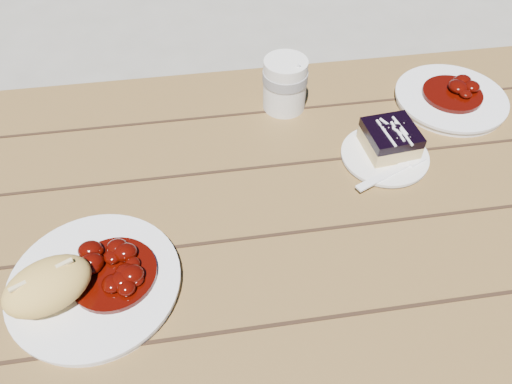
{
  "coord_description": "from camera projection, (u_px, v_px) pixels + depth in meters",
  "views": [
    {
      "loc": [
        0.01,
        -0.57,
        1.41
      ],
      "look_at": [
        0.1,
        -0.03,
        0.81
      ],
      "focal_mm": 35.0,
      "sensor_mm": 36.0,
      "label": 1
    }
  ],
  "objects": [
    {
      "name": "dessert_plate",
      "position": [
        384.0,
        156.0,
        0.95
      ],
      "size": [
        0.16,
        0.16,
        0.01
      ],
      "primitive_type": "cylinder",
      "color": "white",
      "rests_on": "picnic_table"
    },
    {
      "name": "coffee_cup",
      "position": [
        285.0,
        84.0,
        1.02
      ],
      "size": [
        0.09,
        0.09,
        0.11
      ],
      "primitive_type": "cylinder",
      "color": "white",
      "rests_on": "picnic_table"
    },
    {
      "name": "second_plate",
      "position": [
        450.0,
        99.0,
        1.06
      ],
      "size": [
        0.23,
        0.23,
        0.02
      ],
      "primitive_type": "cylinder",
      "color": "white",
      "rests_on": "picnic_table"
    },
    {
      "name": "goulash_stew",
      "position": [
        111.0,
        268.0,
        0.74
      ],
      "size": [
        0.13,
        0.13,
        0.04
      ],
      "primitive_type": null,
      "color": "#410602",
      "rests_on": "main_plate"
    },
    {
      "name": "picnic_table",
      "position": [
        206.0,
        260.0,
        0.99
      ],
      "size": [
        2.0,
        1.55,
        0.75
      ],
      "color": "brown",
      "rests_on": "ground"
    },
    {
      "name": "bread_roll",
      "position": [
        48.0,
        286.0,
        0.71
      ],
      "size": [
        0.15,
        0.13,
        0.07
      ],
      "primitive_type": "ellipsoid",
      "rotation": [
        0.0,
        0.0,
        0.46
      ],
      "color": "#E1B656",
      "rests_on": "main_plate"
    },
    {
      "name": "blueberry_cake",
      "position": [
        390.0,
        138.0,
        0.93
      ],
      "size": [
        0.1,
        0.1,
        0.05
      ],
      "rotation": [
        0.0,
        0.0,
        0.1
      ],
      "color": "#DFC279",
      "rests_on": "dessert_plate"
    },
    {
      "name": "main_plate",
      "position": [
        95.0,
        284.0,
        0.76
      ],
      "size": [
        0.25,
        0.25,
        0.02
      ],
      "primitive_type": "cylinder",
      "color": "white",
      "rests_on": "picnic_table"
    },
    {
      "name": "ground",
      "position": [
        221.0,
        376.0,
        1.43
      ],
      "size": [
        60.0,
        60.0,
        0.0
      ],
      "primitive_type": "plane",
      "color": "gray",
      "rests_on": "ground"
    },
    {
      "name": "second_stew",
      "position": [
        454.0,
        88.0,
        1.04
      ],
      "size": [
        0.12,
        0.12,
        0.04
      ],
      "primitive_type": null,
      "color": "#410602",
      "rests_on": "second_plate"
    },
    {
      "name": "fork_dessert",
      "position": [
        384.0,
        175.0,
        0.9
      ],
      "size": [
        0.16,
        0.09,
        0.0
      ],
      "primitive_type": null,
      "rotation": [
        0.0,
        0.0,
        -1.15
      ],
      "color": "white",
      "rests_on": "dessert_plate"
    }
  ]
}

